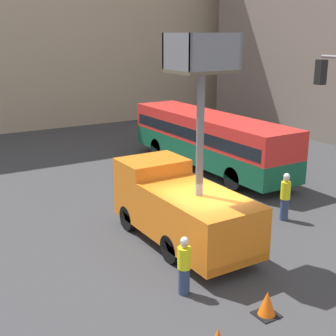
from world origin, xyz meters
The scene contains 6 objects.
ground_plane centered at (0.00, 0.00, 0.00)m, with size 120.00×120.00×0.00m, color #38383A.
utility_truck centered at (-0.32, 1.08, 1.48)m, with size 2.38×6.06×7.12m.
city_bus centered at (6.03, 8.13, 1.76)m, with size 2.60×11.37×2.94m.
road_worker_near_truck centered at (-2.06, -1.77, 0.86)m, with size 0.38×0.38×1.74m.
road_worker_directing centered at (4.29, 0.72, 0.97)m, with size 0.38×0.38×1.92m.
traffic_cone_near_truck centered at (-0.80, -3.78, 0.33)m, with size 0.61×0.61×0.69m.
Camera 1 is at (-8.57, -11.55, 7.12)m, focal length 50.00 mm.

